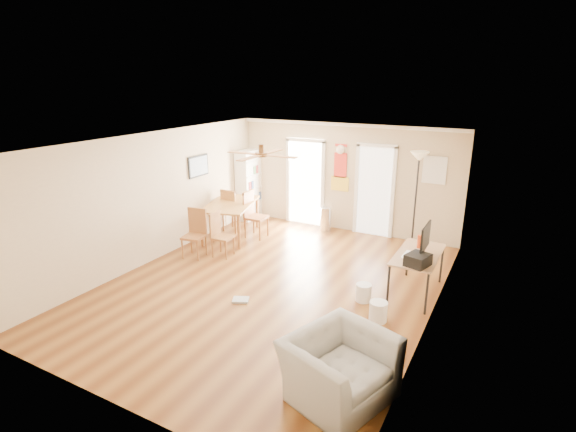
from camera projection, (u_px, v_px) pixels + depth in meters
The scene contains 30 objects.
floor at pixel (272, 285), 7.98m from camera, with size 7.00×7.00×0.00m, color brown.
ceiling at pixel (271, 142), 7.20m from camera, with size 5.50×7.00×0.00m, color silver, non-canonical shape.
wall_back at pixel (345, 178), 10.53m from camera, with size 5.50×0.04×2.60m, color beige, non-canonical shape.
wall_front at pixel (105, 305), 4.65m from camera, with size 5.50×0.04×2.60m, color beige, non-canonical shape.
wall_left at pixel (154, 197), 8.83m from camera, with size 0.04×7.00×2.60m, color beige, non-canonical shape.
wall_right at pixel (435, 244), 6.35m from camera, with size 0.04×7.00×2.60m, color beige, non-canonical shape.
crown_molding at pixel (271, 144), 7.21m from camera, with size 5.50×7.00×0.08m, color white, non-canonical shape.
kitchen_doorway at pixel (305, 183), 11.07m from camera, with size 0.90×0.10×2.10m, color white, non-canonical shape.
bathroom_doorway at pixel (375, 192), 10.25m from camera, with size 0.80×0.10×2.10m, color white, non-canonical shape.
wall_decal at pixel (340, 167), 10.49m from camera, with size 0.46×0.03×1.10m, color red.
ac_grille at pixel (435, 170), 9.46m from camera, with size 0.50×0.04×0.60m, color white.
framed_poster at pixel (198, 166), 9.87m from camera, with size 0.04×0.66×0.48m, color black.
ceiling_fan at pixel (261, 155), 7.00m from camera, with size 1.24×1.24×0.20m, color #593819, non-canonical shape.
bookshelf at pixel (250, 185), 11.54m from camera, with size 0.36×0.82×1.82m, color white, non-canonical shape.
dining_table at pixel (231, 220), 10.32m from camera, with size 0.98×1.63×0.81m, color #A26F34, non-canonical shape.
dining_chair_right_a at pixel (256, 215), 10.23m from camera, with size 0.45×0.45×1.09m, color #9D5932, non-canonical shape.
dining_chair_right_b at pixel (223, 235), 9.15m from camera, with size 0.39×0.39×0.94m, color #A06933, non-canonical shape.
dining_chair_near at pixel (194, 234), 9.08m from camera, with size 0.42×0.42×1.01m, color #985831, non-canonical shape.
dining_chair_far at pixel (234, 210), 10.70m from camera, with size 0.43×0.43×1.05m, color #A67835, non-canonical shape.
trash_can at pixel (326, 219), 10.73m from camera, with size 0.27×0.27×0.59m, color silver.
torchiere_lamp at pixel (415, 200), 9.55m from camera, with size 0.40×0.40×2.11m, color black, non-canonical shape.
computer_desk at pixel (416, 273), 7.57m from camera, with size 0.69×1.39×0.74m, color #AA7E5C, non-canonical shape.
imac at pixel (425, 242), 7.20m from camera, with size 0.09×0.62×0.58m, color black, non-canonical shape.
keyboard at pixel (407, 255), 7.40m from camera, with size 0.12×0.37×0.01m, color white.
printer at pixel (418, 260), 6.96m from camera, with size 0.32×0.37×0.19m, color black.
orange_bottle at pixel (419, 242), 7.68m from camera, with size 0.08×0.08×0.23m, color #CB3E12.
wastebasket_a at pixel (364, 293), 7.37m from camera, with size 0.26×0.26×0.30m, color silver.
wastebasket_b at pixel (378, 311), 6.76m from camera, with size 0.28×0.28×0.32m, color silver.
floor_cloth at pixel (241, 300), 7.40m from camera, with size 0.27×0.21×0.04m, color #A3A39E.
armchair at pixel (339, 368), 5.10m from camera, with size 1.17×1.02×0.76m, color #A7A6A1.
Camera 1 is at (3.67, -6.23, 3.61)m, focal length 27.37 mm.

